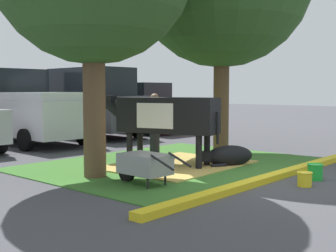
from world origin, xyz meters
TOP-DOWN VIEW (x-y plane):
  - ground_plane at (0.00, 0.00)m, footprint 80.00×80.00m
  - grass_island at (0.27, 2.35)m, footprint 6.40×4.96m
  - curb_yellow at (0.27, -0.28)m, footprint 7.60×0.24m
  - hay_bedding at (0.16, 2.11)m, footprint 3.30×2.53m
  - cow_holstein at (0.01, 2.42)m, footprint 1.30×3.07m
  - calf_lying at (0.87, 1.22)m, footprint 1.28×0.98m
  - person_handler at (1.06, 3.69)m, footprint 0.52×0.34m
  - wheelbarrow at (-1.83, 1.23)m, footprint 0.63×1.60m
  - bucket_yellow at (0.02, -0.99)m, footprint 0.28×0.28m
  - bucket_green at (0.70, -0.89)m, footprint 0.31×0.31m
  - pickup_truck_black at (0.29, 8.81)m, footprint 2.35×5.46m
  - suv_dark_grey at (2.93, 8.65)m, footprint 2.23×4.66m
  - sedan_red at (5.53, 8.74)m, footprint 2.13×4.45m

SIDE VIEW (x-z plane):
  - ground_plane at x=0.00m, z-range 0.00..0.00m
  - grass_island at x=0.27m, z-range 0.00..0.02m
  - hay_bedding at x=0.16m, z-range 0.01..0.04m
  - curb_yellow at x=0.27m, z-range 0.00..0.12m
  - bucket_yellow at x=0.02m, z-range 0.01..0.27m
  - bucket_green at x=0.70m, z-range 0.01..0.32m
  - calf_lying at x=0.87m, z-range 0.00..0.48m
  - wheelbarrow at x=-1.83m, z-range 0.07..0.70m
  - person_handler at x=1.06m, z-range 0.06..1.70m
  - sedan_red at x=5.53m, z-range -0.03..1.99m
  - pickup_truck_black at x=0.29m, z-range -0.10..2.32m
  - cow_holstein at x=0.01m, z-range 0.34..1.94m
  - suv_dark_grey at x=2.93m, z-range 0.01..2.53m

